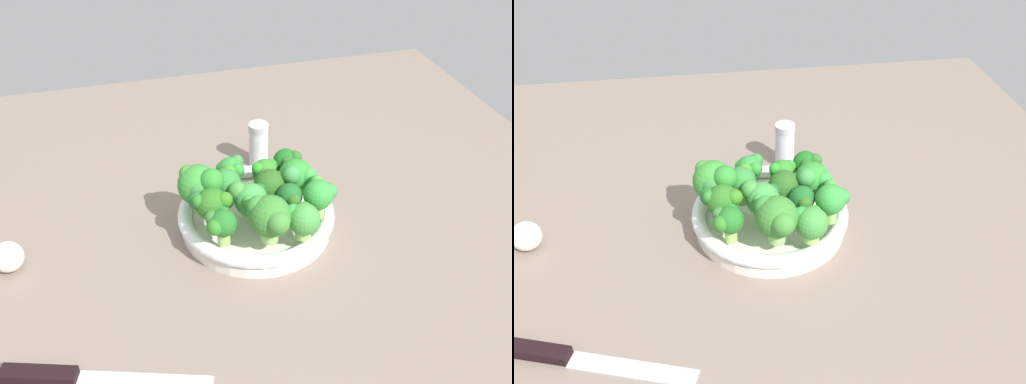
% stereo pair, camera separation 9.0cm
% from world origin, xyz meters
% --- Properties ---
extents(ground_plane, '(1.30, 1.30, 0.03)m').
position_xyz_m(ground_plane, '(0.00, 0.00, -0.01)').
color(ground_plane, '#7C6C5F').
extents(bowl, '(0.26, 0.26, 0.04)m').
position_xyz_m(bowl, '(-0.03, -0.04, 0.02)').
color(bowl, white).
rests_on(bowl, ground_plane).
extents(broccoli_floret_0, '(0.05, 0.05, 0.06)m').
position_xyz_m(broccoli_floret_0, '(0.05, 0.03, 0.08)').
color(broccoli_floret_0, '#9CCD63').
rests_on(broccoli_floret_0, bowl).
extents(broccoli_floret_1, '(0.06, 0.06, 0.06)m').
position_xyz_m(broccoli_floret_1, '(-0.01, -0.02, 0.08)').
color(broccoli_floret_1, '#7FB458').
rests_on(broccoli_floret_1, bowl).
extents(broccoli_floret_2, '(0.05, 0.05, 0.07)m').
position_xyz_m(broccoli_floret_2, '(0.02, -0.06, 0.08)').
color(broccoli_floret_2, '#84B755').
rests_on(broccoli_floret_2, bowl).
extents(broccoli_floret_3, '(0.05, 0.05, 0.05)m').
position_xyz_m(broccoli_floret_3, '(-0.05, -0.09, 0.07)').
color(broccoli_floret_3, '#9ECB6B').
rests_on(broccoli_floret_3, bowl).
extents(broccoli_floret_4, '(0.06, 0.08, 0.08)m').
position_xyz_m(broccoli_floret_4, '(-0.02, 0.04, 0.09)').
color(broccoli_floret_4, '#9DD072').
rests_on(broccoli_floret_4, bowl).
extents(broccoli_floret_5, '(0.05, 0.06, 0.06)m').
position_xyz_m(broccoli_floret_5, '(-0.07, 0.05, 0.07)').
color(broccoli_floret_5, '#97D263').
rests_on(broccoli_floret_5, bowl).
extents(broccoli_floret_6, '(0.05, 0.05, 0.07)m').
position_xyz_m(broccoli_floret_6, '(-0.12, 0.01, 0.08)').
color(broccoli_floret_6, '#93C85F').
rests_on(broccoli_floret_6, bowl).
extents(broccoli_floret_7, '(0.06, 0.05, 0.07)m').
position_xyz_m(broccoli_floret_7, '(0.05, -0.01, 0.08)').
color(broccoli_floret_7, '#96CC63').
rests_on(broccoli_floret_7, bowl).
extents(broccoli_floret_8, '(0.07, 0.07, 0.08)m').
position_xyz_m(broccoli_floret_8, '(0.06, -0.06, 0.09)').
color(broccoli_floret_8, '#92D675').
rests_on(broccoli_floret_8, bowl).
extents(broccoli_floret_9, '(0.06, 0.06, 0.07)m').
position_xyz_m(broccoli_floret_9, '(-0.10, -0.05, 0.08)').
color(broccoli_floret_9, '#99C974').
rests_on(broccoli_floret_9, bowl).
extents(broccoli_floret_10, '(0.04, 0.05, 0.06)m').
position_xyz_m(broccoli_floret_10, '(-0.07, -0.00, 0.08)').
color(broccoli_floret_10, '#9ECB64').
rests_on(broccoli_floret_10, bowl).
extents(broccoli_floret_11, '(0.05, 0.05, 0.05)m').
position_xyz_m(broccoli_floret_11, '(-0.00, -0.11, 0.07)').
color(broccoli_floret_11, '#7DB15A').
rests_on(broccoli_floret_11, bowl).
extents(broccoli_floret_12, '(0.06, 0.05, 0.06)m').
position_xyz_m(broccoli_floret_12, '(-0.05, -0.04, 0.08)').
color(broccoli_floret_12, '#97CE67').
rests_on(broccoli_floret_12, bowl).
extents(broccoli_floret_13, '(0.05, 0.05, 0.06)m').
position_xyz_m(broccoli_floret_13, '(-0.10, -0.10, 0.08)').
color(broccoli_floret_13, '#8CC25B').
rests_on(broccoli_floret_13, bowl).
extents(knife, '(0.26, 0.11, 0.01)m').
position_xyz_m(knife, '(0.27, 0.19, 0.01)').
color(knife, silver).
rests_on(knife, ground_plane).
extents(garlic_bulb, '(0.05, 0.05, 0.05)m').
position_xyz_m(garlic_bulb, '(0.36, -0.04, 0.02)').
color(garlic_bulb, white).
rests_on(garlic_bulb, ground_plane).
extents(pepper_shaker, '(0.04, 0.04, 0.09)m').
position_xyz_m(pepper_shaker, '(-0.08, -0.22, 0.04)').
color(pepper_shaker, silver).
rests_on(pepper_shaker, ground_plane).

